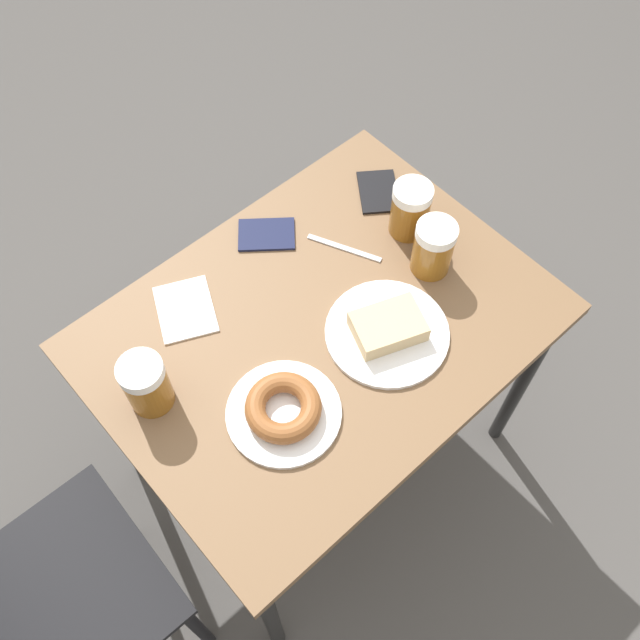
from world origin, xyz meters
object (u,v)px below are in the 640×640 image
Objects in this scene: beer_mug_center at (410,209)px; plate_with_cake at (388,330)px; plate_with_donut at (283,410)px; beer_mug_right at (146,384)px; passport_near_edge at (378,192)px; beer_mug_left at (433,248)px; napkin_folded at (185,309)px; passport_far_edge at (267,234)px; fork at (344,248)px.

plate_with_cake is at bearing 125.99° from beer_mug_center.
plate_with_donut is 1.70× the size of beer_mug_right.
passport_near_edge is (0.28, -0.53, -0.02)m from plate_with_donut.
beer_mug_left is at bearing 164.07° from passport_near_edge.
passport_near_edge is (0.12, -0.03, -0.06)m from beer_mug_center.
plate_with_donut is at bearing 117.92° from passport_near_edge.
passport_near_edge is at bearing -94.23° from napkin_folded.
passport_near_edge is at bearing -105.70° from passport_far_edge.
plate_with_donut is at bearing 88.78° from plate_with_cake.
beer_mug_center is at bearing -54.01° from plate_with_cake.
plate_with_cake is 1.14× the size of plate_with_donut.
plate_with_donut is 0.60m from passport_near_edge.
beer_mug_left is 0.65m from beer_mug_right.
beer_mug_left is 0.86× the size of passport_near_edge.
plate_with_cake is 0.21m from beer_mug_left.
napkin_folded is at bearing 0.06° from plate_with_donut.
fork is at bearing -88.02° from beer_mug_right.
beer_mug_center is (0.11, -0.04, 0.00)m from beer_mug_left.
plate_with_cake is 0.38m from passport_near_edge.
napkin_folded is (0.32, 0.00, -0.02)m from plate_with_donut.
passport_far_edge reaches higher than fork.
plate_with_cake reaches higher than fork.
fork is at bearing 33.74° from beer_mug_left.
beer_mug_center is at bearing -110.32° from fork.
passport_far_edge is at bearing 34.85° from beer_mug_left.
napkin_folded is (0.26, 0.46, -0.06)m from beer_mug_left.
plate_with_donut is at bearing -139.05° from beer_mug_right.
beer_mug_center reaches higher than passport_far_edge.
passport_near_edge is at bearing -83.08° from beer_mug_right.
passport_far_edge is (0.08, 0.27, 0.00)m from passport_near_edge.
beer_mug_center is 0.17m from fork.
plate_with_donut is at bearing 96.70° from beer_mug_left.
passport_far_edge is (0.36, 0.02, -0.01)m from plate_with_cake.
passport_far_edge reaches higher than napkin_folded.
beer_mug_right is 0.22m from napkin_folded.
passport_near_edge is (0.08, -0.70, -0.06)m from beer_mug_right.
passport_near_edge reaches higher than fork.
fork is at bearing -20.89° from plate_with_cake.
passport_near_edge is at bearing -41.65° from plate_with_cake.
beer_mug_right is 0.81× the size of fork.
plate_with_cake is 0.36m from passport_far_edge.
beer_mug_center is (0.16, -0.50, 0.05)m from plate_with_donut.
plate_with_donut reaches higher than fork.
napkin_folded is 1.11× the size of fork.
fork is (0.22, -0.08, -0.01)m from plate_with_cake.
plate_with_cake is 0.23m from fork.
beer_mug_left and beer_mug_right have the same top height.
beer_mug_left and beer_mug_center have the same top height.
napkin_folded is at bearing 40.19° from plate_with_cake.
plate_with_donut is 1.46× the size of passport_far_edge.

